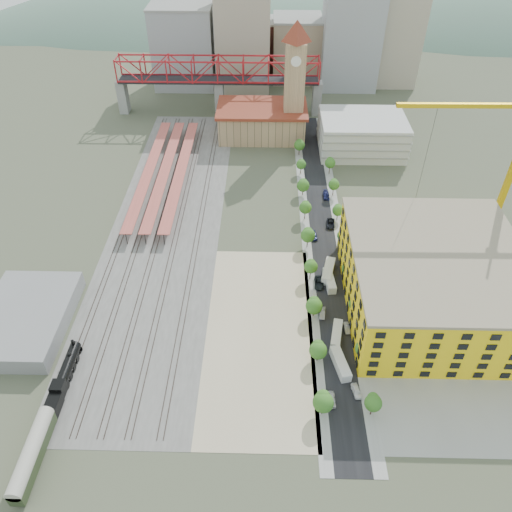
{
  "coord_description": "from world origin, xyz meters",
  "views": [
    {
      "loc": [
        -2.91,
        -118.64,
        100.11
      ],
      "look_at": [
        -5.37,
        -11.8,
        10.0
      ],
      "focal_mm": 35.0,
      "sensor_mm": 36.0,
      "label": 1
    }
  ],
  "objects_px": {
    "site_trailer_b": "(336,335)",
    "site_trailer_d": "(328,271)",
    "locomotive": "(64,378)",
    "site_trailer_a": "(340,364)",
    "clock_tower": "(295,72)",
    "construction_building": "(432,280)",
    "site_trailer_c": "(329,281)",
    "tower_crane": "(508,149)",
    "coach": "(32,454)",
    "car_0": "(332,400)"
  },
  "relations": [
    {
      "from": "locomotive",
      "to": "tower_crane",
      "type": "bearing_deg",
      "value": 26.52
    },
    {
      "from": "site_trailer_c",
      "to": "car_0",
      "type": "distance_m",
      "value": 39.88
    },
    {
      "from": "tower_crane",
      "to": "car_0",
      "type": "relative_size",
      "value": 12.13
    },
    {
      "from": "clock_tower",
      "to": "car_0",
      "type": "bearing_deg",
      "value": -87.83
    },
    {
      "from": "car_0",
      "to": "site_trailer_a",
      "type": "bearing_deg",
      "value": 72.49
    },
    {
      "from": "clock_tower",
      "to": "locomotive",
      "type": "relative_size",
      "value": 2.28
    },
    {
      "from": "tower_crane",
      "to": "car_0",
      "type": "distance_m",
      "value": 86.31
    },
    {
      "from": "construction_building",
      "to": "site_trailer_d",
      "type": "height_order",
      "value": "construction_building"
    },
    {
      "from": "tower_crane",
      "to": "site_trailer_d",
      "type": "distance_m",
      "value": 60.73
    },
    {
      "from": "site_trailer_b",
      "to": "site_trailer_d",
      "type": "height_order",
      "value": "site_trailer_d"
    },
    {
      "from": "coach",
      "to": "tower_crane",
      "type": "relative_size",
      "value": 0.36
    },
    {
      "from": "site_trailer_a",
      "to": "clock_tower",
      "type": "bearing_deg",
      "value": 80.71
    },
    {
      "from": "locomotive",
      "to": "coach",
      "type": "bearing_deg",
      "value": -90.0
    },
    {
      "from": "tower_crane",
      "to": "car_0",
      "type": "bearing_deg",
      "value": -130.43
    },
    {
      "from": "coach",
      "to": "car_0",
      "type": "height_order",
      "value": "coach"
    },
    {
      "from": "clock_tower",
      "to": "car_0",
      "type": "distance_m",
      "value": 134.85
    },
    {
      "from": "site_trailer_b",
      "to": "locomotive",
      "type": "bearing_deg",
      "value": -155.57
    },
    {
      "from": "site_trailer_a",
      "to": "site_trailer_c",
      "type": "distance_m",
      "value": 29.92
    },
    {
      "from": "tower_crane",
      "to": "site_trailer_d",
      "type": "relative_size",
      "value": 5.22
    },
    {
      "from": "clock_tower",
      "to": "coach",
      "type": "height_order",
      "value": "clock_tower"
    },
    {
      "from": "locomotive",
      "to": "coach",
      "type": "relative_size",
      "value": 1.2
    },
    {
      "from": "site_trailer_a",
      "to": "site_trailer_b",
      "type": "xyz_separation_m",
      "value": [
        0.0,
        9.44,
        -0.07
      ]
    },
    {
      "from": "site_trailer_c",
      "to": "car_0",
      "type": "height_order",
      "value": "site_trailer_c"
    },
    {
      "from": "clock_tower",
      "to": "locomotive",
      "type": "xyz_separation_m",
      "value": [
        -58.0,
        -128.22,
        -26.57
      ]
    },
    {
      "from": "site_trailer_b",
      "to": "site_trailer_c",
      "type": "relative_size",
      "value": 0.98
    },
    {
      "from": "locomotive",
      "to": "site_trailer_d",
      "type": "distance_m",
      "value": 77.23
    },
    {
      "from": "site_trailer_d",
      "to": "clock_tower",
      "type": "bearing_deg",
      "value": 109.08
    },
    {
      "from": "site_trailer_b",
      "to": "clock_tower",
      "type": "bearing_deg",
      "value": 105.13
    },
    {
      "from": "clock_tower",
      "to": "site_trailer_c",
      "type": "height_order",
      "value": "clock_tower"
    },
    {
      "from": "construction_building",
      "to": "coach",
      "type": "height_order",
      "value": "construction_building"
    },
    {
      "from": "site_trailer_a",
      "to": "site_trailer_d",
      "type": "distance_m",
      "value": 33.86
    },
    {
      "from": "site_trailer_a",
      "to": "site_trailer_b",
      "type": "distance_m",
      "value": 9.44
    },
    {
      "from": "locomotive",
      "to": "site_trailer_c",
      "type": "height_order",
      "value": "locomotive"
    },
    {
      "from": "construction_building",
      "to": "clock_tower",
      "type": "bearing_deg",
      "value": 108.78
    },
    {
      "from": "construction_building",
      "to": "site_trailer_c",
      "type": "relative_size",
      "value": 5.54
    },
    {
      "from": "clock_tower",
      "to": "site_trailer_d",
      "type": "height_order",
      "value": "clock_tower"
    },
    {
      "from": "coach",
      "to": "site_trailer_a",
      "type": "xyz_separation_m",
      "value": [
        66.0,
        25.81,
        -1.87
      ]
    },
    {
      "from": "locomotive",
      "to": "site_trailer_b",
      "type": "xyz_separation_m",
      "value": [
        66.0,
        15.68,
        -0.9
      ]
    },
    {
      "from": "coach",
      "to": "site_trailer_b",
      "type": "bearing_deg",
      "value": 28.1
    },
    {
      "from": "construction_building",
      "to": "site_trailer_a",
      "type": "relative_size",
      "value": 5.31
    },
    {
      "from": "coach",
      "to": "site_trailer_c",
      "type": "distance_m",
      "value": 86.4
    },
    {
      "from": "clock_tower",
      "to": "construction_building",
      "type": "relative_size",
      "value": 1.03
    },
    {
      "from": "site_trailer_a",
      "to": "site_trailer_b",
      "type": "relative_size",
      "value": 1.06
    },
    {
      "from": "clock_tower",
      "to": "construction_building",
      "type": "distance_m",
      "value": 107.36
    },
    {
      "from": "site_trailer_a",
      "to": "car_0",
      "type": "distance_m",
      "value": 10.31
    },
    {
      "from": "site_trailer_c",
      "to": "site_trailer_d",
      "type": "height_order",
      "value": "site_trailer_d"
    },
    {
      "from": "site_trailer_b",
      "to": "site_trailer_d",
      "type": "xyz_separation_m",
      "value": [
        0.0,
        24.43,
        0.17
      ]
    },
    {
      "from": "site_trailer_a",
      "to": "site_trailer_c",
      "type": "bearing_deg",
      "value": 76.96
    },
    {
      "from": "coach",
      "to": "site_trailer_b",
      "type": "distance_m",
      "value": 74.85
    },
    {
      "from": "construction_building",
      "to": "locomotive",
      "type": "bearing_deg",
      "value": -162.94
    }
  ]
}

